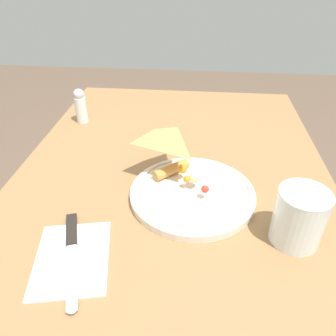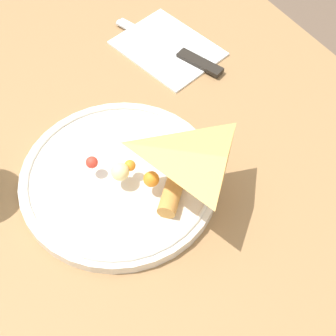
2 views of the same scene
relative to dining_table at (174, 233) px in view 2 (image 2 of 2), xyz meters
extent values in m
cube|color=olive|center=(0.00, 0.00, 0.09)|extent=(1.12, 0.75, 0.03)
cube|color=#382D23|center=(0.51, -0.33, -0.26)|extent=(0.06, 0.06, 0.67)
cylinder|color=silver|center=(0.06, 0.05, 0.11)|extent=(0.27, 0.27, 0.02)
torus|color=silver|center=(0.06, 0.05, 0.12)|extent=(0.25, 0.25, 0.01)
pyramid|color=#DBA351|center=(0.05, 0.05, 0.13)|extent=(0.16, 0.16, 0.02)
cylinder|color=#C68942|center=(0.00, 0.00, 0.13)|extent=(0.08, 0.08, 0.02)
sphere|color=red|center=(0.08, 0.08, 0.14)|extent=(0.02, 0.02, 0.02)
sphere|color=#EFDB93|center=(0.05, 0.05, 0.15)|extent=(0.02, 0.02, 0.02)
sphere|color=orange|center=(0.02, 0.03, 0.15)|extent=(0.02, 0.02, 0.02)
sphere|color=#7A4256|center=(0.04, 0.05, 0.14)|extent=(0.01, 0.01, 0.01)
sphere|color=orange|center=(0.05, 0.04, 0.14)|extent=(0.02, 0.02, 0.02)
cube|color=white|center=(0.25, -0.15, 0.10)|extent=(0.18, 0.15, 0.00)
cube|color=black|center=(0.18, -0.17, 0.11)|extent=(0.08, 0.04, 0.01)
cube|color=silver|center=(0.28, -0.14, 0.11)|extent=(0.13, 0.06, 0.00)
ellipsoid|color=silver|center=(0.34, -0.12, 0.11)|extent=(0.02, 0.02, 0.00)
camera|label=1|loc=(0.61, 0.05, 0.55)|focal=35.00mm
camera|label=2|loc=(-0.30, 0.21, 0.68)|focal=55.00mm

